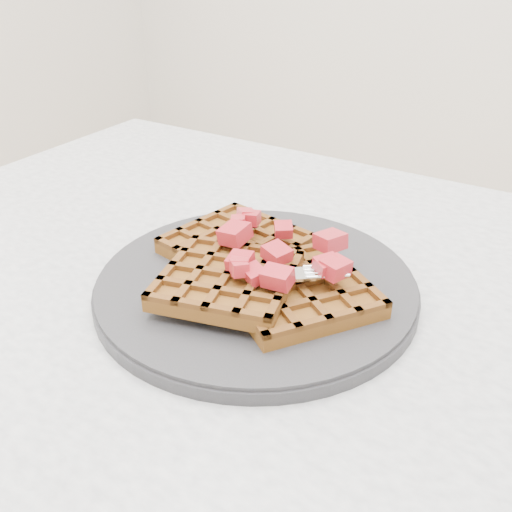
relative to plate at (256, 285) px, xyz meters
name	(u,v)px	position (x,y,z in m)	size (l,w,h in m)	color
table	(335,429)	(0.10, -0.02, -0.12)	(1.20, 0.80, 0.75)	silver
plate	(256,285)	(0.00, 0.00, 0.00)	(0.31, 0.31, 0.02)	#262528
waffles	(254,269)	(0.00, 0.00, 0.02)	(0.25, 0.21, 0.03)	brown
strawberry_pile	(256,243)	(0.00, 0.00, 0.05)	(0.15, 0.15, 0.02)	maroon
fork	(267,294)	(0.03, -0.03, 0.02)	(0.02, 0.18, 0.02)	silver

